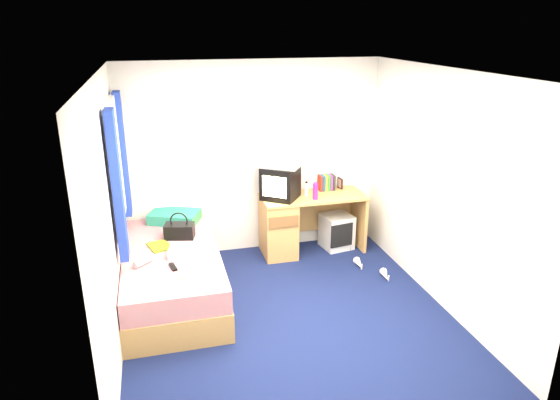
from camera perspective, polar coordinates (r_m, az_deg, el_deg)
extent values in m
plane|color=#0C1438|center=(5.17, 1.02, -13.11)|extent=(3.40, 3.40, 0.00)
plane|color=white|center=(4.37, 1.21, 14.42)|extent=(3.40, 3.40, 0.00)
plane|color=silver|center=(6.22, -3.08, 4.71)|extent=(3.20, 0.00, 3.20)
plane|color=silver|center=(3.18, 9.42, -10.78)|extent=(3.20, 0.00, 3.20)
plane|color=silver|center=(4.51, -18.93, -2.24)|extent=(0.00, 3.40, 3.40)
plane|color=silver|center=(5.27, 18.12, 0.99)|extent=(0.00, 3.40, 3.40)
cube|color=tan|center=(5.55, -12.08, -9.36)|extent=(1.00, 2.00, 0.30)
cube|color=brown|center=(5.22, -6.29, -10.83)|extent=(0.02, 0.70, 0.18)
cube|color=silver|center=(5.42, -12.29, -6.86)|extent=(0.98, 1.98, 0.24)
cube|color=#166A93|center=(6.11, -11.95, -1.89)|extent=(0.66, 0.55, 0.12)
cube|color=tan|center=(6.26, 3.79, 0.36)|extent=(1.30, 0.55, 0.03)
cube|color=tan|center=(6.28, -0.20, -3.21)|extent=(0.40, 0.52, 0.72)
cube|color=tan|center=(6.61, 8.93, -2.27)|extent=(0.04, 0.52, 0.72)
cube|color=tan|center=(6.66, 5.12, -1.09)|extent=(0.78, 0.03, 0.55)
cube|color=silver|center=(6.57, 6.48, -3.55)|extent=(0.41, 0.41, 0.45)
cube|color=black|center=(6.10, 0.04, 2.03)|extent=(0.55, 0.54, 0.40)
cube|color=#F5E99A|center=(5.93, -0.64, 1.52)|extent=(0.26, 0.20, 0.25)
cube|color=silver|center=(6.03, 0.04, 4.26)|extent=(0.58, 0.54, 0.09)
cube|color=maroon|center=(6.43, 4.59, 1.95)|extent=(0.03, 0.13, 0.20)
cube|color=navy|center=(6.45, 4.89, 1.97)|extent=(0.03, 0.13, 0.20)
cube|color=gold|center=(6.46, 5.18, 1.99)|extent=(0.03, 0.13, 0.20)
cube|color=#337F33|center=(6.47, 5.47, 2.02)|extent=(0.03, 0.13, 0.20)
cube|color=#7F337F|center=(6.48, 5.77, 2.04)|extent=(0.03, 0.13, 0.20)
cube|color=#262626|center=(6.49, 6.06, 2.06)|extent=(0.03, 0.13, 0.20)
cube|color=black|center=(6.55, 6.88, 1.92)|extent=(0.03, 0.12, 0.14)
cylinder|color=#DC1F77|center=(6.10, 4.06, 0.97)|extent=(0.08, 0.08, 0.20)
cylinder|color=silver|center=(6.21, 3.03, 1.19)|extent=(0.06, 0.06, 0.17)
cube|color=black|center=(5.64, -11.41, -3.48)|extent=(0.36, 0.25, 0.16)
torus|color=black|center=(5.60, -11.49, -2.35)|extent=(0.19, 0.06, 0.20)
cube|color=silver|center=(5.22, -10.86, -5.75)|extent=(0.35, 0.31, 0.10)
cube|color=#BEDE18|center=(5.49, -13.62, -5.15)|extent=(0.29, 0.33, 0.01)
cylinder|color=#B3C0C5|center=(5.13, -15.41, -6.80)|extent=(0.19, 0.19, 0.07)
cube|color=yellow|center=(4.81, -10.97, -8.63)|extent=(0.20, 0.20, 0.01)
cube|color=black|center=(5.01, -12.13, -7.49)|extent=(0.08, 0.17, 0.02)
cube|color=silver|center=(5.28, -18.41, 3.84)|extent=(0.02, 0.90, 1.10)
cube|color=white|center=(5.16, -19.00, 10.16)|extent=(0.06, 1.06, 0.08)
cube|color=white|center=(5.46, -17.65, -2.11)|extent=(0.06, 1.06, 0.08)
cube|color=navy|center=(4.73, -18.12, 1.45)|extent=(0.08, 0.24, 1.40)
cube|color=navy|center=(5.86, -17.57, 4.92)|extent=(0.08, 0.24, 1.40)
cone|color=silver|center=(6.15, 9.05, -7.26)|extent=(0.11, 0.23, 0.09)
cone|color=silver|center=(5.95, 11.96, -8.45)|extent=(0.13, 0.23, 0.09)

